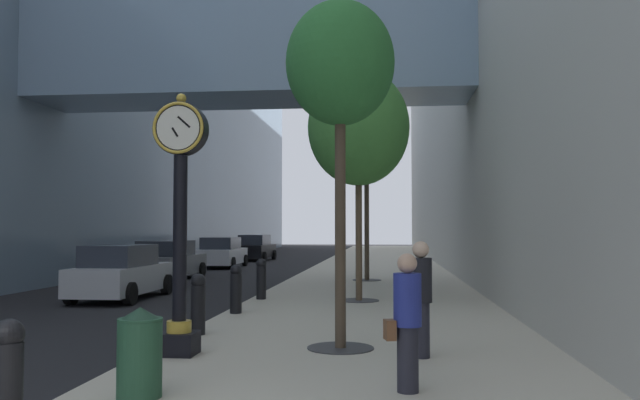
% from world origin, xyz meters
% --- Properties ---
extents(ground_plane, '(110.00, 110.00, 0.00)m').
position_xyz_m(ground_plane, '(0.00, 27.00, 0.00)').
color(ground_plane, black).
rests_on(ground_plane, ground).
extents(sidewalk_right, '(6.66, 80.00, 0.14)m').
position_xyz_m(sidewalk_right, '(3.33, 30.00, 0.07)').
color(sidewalk_right, '#BCB29E').
rests_on(sidewalk_right, ground).
extents(street_clock, '(0.84, 0.55, 4.12)m').
position_xyz_m(street_clock, '(0.60, 6.47, 2.39)').
color(street_clock, black).
rests_on(street_clock, sidewalk_right).
extents(bollard_nearest, '(0.29, 0.29, 1.13)m').
position_xyz_m(bollard_nearest, '(0.33, 2.35, 0.73)').
color(bollard_nearest, black).
rests_on(bollard_nearest, sidewalk_right).
extents(bollard_third, '(0.29, 0.29, 1.13)m').
position_xyz_m(bollard_third, '(0.33, 8.38, 0.73)').
color(bollard_third, black).
rests_on(bollard_third, sidewalk_right).
extents(bollard_fourth, '(0.29, 0.29, 1.13)m').
position_xyz_m(bollard_fourth, '(0.33, 11.39, 0.73)').
color(bollard_fourth, black).
rests_on(bollard_fourth, sidewalk_right).
extents(bollard_fifth, '(0.29, 0.29, 1.13)m').
position_xyz_m(bollard_fifth, '(0.33, 14.40, 0.73)').
color(bollard_fifth, black).
rests_on(bollard_fifth, sidewalk_right).
extents(street_tree_near, '(1.83, 1.83, 5.80)m').
position_xyz_m(street_tree_near, '(3.08, 7.27, 4.82)').
color(street_tree_near, '#333335').
rests_on(street_tree_near, sidewalk_right).
extents(street_tree_mid_near, '(2.81, 2.81, 6.38)m').
position_xyz_m(street_tree_mid_near, '(3.08, 14.28, 4.89)').
color(street_tree_mid_near, '#333335').
rests_on(street_tree_mid_near, sidewalk_right).
extents(street_tree_mid_far, '(1.87, 1.87, 5.95)m').
position_xyz_m(street_tree_mid_far, '(3.08, 21.28, 4.96)').
color(street_tree_mid_far, '#333335').
rests_on(street_tree_mid_far, sidewalk_right).
extents(trash_bin, '(0.53, 0.53, 1.05)m').
position_xyz_m(trash_bin, '(0.96, 3.98, 0.68)').
color(trash_bin, '#234C33').
rests_on(trash_bin, sidewalk_right).
extents(pedestrian_walking, '(0.50, 0.41, 1.67)m').
position_xyz_m(pedestrian_walking, '(4.08, 4.55, 1.02)').
color(pedestrian_walking, '#23232D').
rests_on(pedestrian_walking, sidewalk_right).
extents(pedestrian_by_clock, '(0.34, 0.34, 1.78)m').
position_xyz_m(pedestrian_by_clock, '(4.36, 6.66, 1.09)').
color(pedestrian_by_clock, '#23232D').
rests_on(pedestrian_by_clock, sidewalk_right).
extents(car_black_near, '(2.18, 4.62, 1.70)m').
position_xyz_m(car_black_near, '(-4.83, 38.45, 0.82)').
color(car_black_near, black).
rests_on(car_black_near, ground).
extents(car_grey_mid, '(2.18, 4.60, 1.61)m').
position_xyz_m(car_grey_mid, '(-5.20, 22.46, 0.79)').
color(car_grey_mid, slate).
rests_on(car_grey_mid, ground).
extents(car_silver_far, '(1.93, 4.36, 1.62)m').
position_xyz_m(car_silver_far, '(-4.06, 15.17, 0.79)').
color(car_silver_far, '#B7BABF').
rests_on(car_silver_far, ground).
extents(car_white_trailing, '(2.15, 4.44, 1.64)m').
position_xyz_m(car_white_trailing, '(-5.08, 30.71, 0.80)').
color(car_white_trailing, silver).
rests_on(car_white_trailing, ground).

